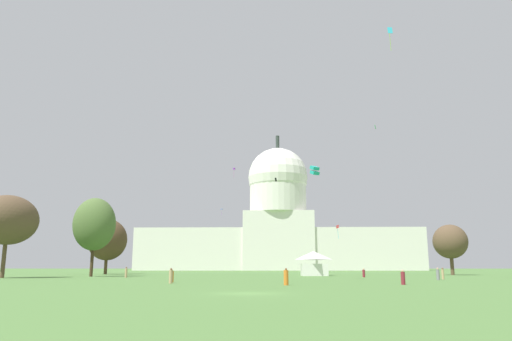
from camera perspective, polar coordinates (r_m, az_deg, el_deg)
The scene contains 22 objects.
ground_plane at distance 34.05m, azimuth -0.87°, elevation -14.41°, with size 800.00×800.00×0.00m, color #4C7538.
capitol_building at distance 230.46m, azimuth 2.67°, elevation -6.61°, with size 133.21×28.78×65.34m.
event_tent at distance 99.08m, azimuth 6.89°, elevation -10.91°, with size 5.35×6.90×4.87m.
tree_east_far at distance 114.22m, azimuth 22.10°, elevation -7.85°, with size 9.69×9.46×10.89m.
tree_west_near at distance 122.66m, azimuth -17.27°, elevation -7.87°, with size 12.51×12.19×13.16m.
tree_west_far at distance 95.31m, azimuth -18.67°, elevation -6.07°, with size 8.01×6.51×14.54m.
tree_west_mid at distance 89.34m, azimuth -27.43°, elevation -5.24°, with size 12.58×12.80×13.47m.
person_orange_front_right at distance 58.17m, azimuth -9.98°, elevation -12.29°, with size 0.47×0.47×1.54m.
person_maroon_deep_crowd at distance 52.20m, azimuth 17.08°, elevation -12.11°, with size 0.57×0.57×1.52m.
person_maroon_mid_center at distance 86.06m, azimuth 12.69°, elevation -11.84°, with size 0.62×0.62×1.51m.
person_tan_mid_left at distance 75.21m, azimuth 21.33°, elevation -11.38°, with size 0.47×0.47×1.67m.
person_tan_back_right at distance 54.30m, azimuth -10.09°, elevation -12.30°, with size 0.56×0.56×1.66m.
person_grey_lawn_far_left at distance 71.73m, azimuth 20.82°, elevation -11.47°, with size 0.54×0.54×1.67m.
person_tan_back_center at distance 84.31m, azimuth -15.19°, elevation -11.64°, with size 0.57×0.57×1.78m.
person_orange_near_tree_east at distance 48.70m, azimuth 3.60°, elevation -12.57°, with size 0.63×0.63×1.68m.
kite_blue_mid at distance 197.18m, azimuth -4.05°, elevation -4.76°, with size 1.35×0.99×2.06m.
kite_cyan_high at distance 90.51m, azimuth 15.65°, elevation 15.51°, with size 0.91×0.45×4.37m.
kite_red_low at distance 135.05m, azimuth 9.67°, elevation -6.64°, with size 0.76×0.70×3.81m.
kite_violet_high at distance 195.30m, azimuth -2.62°, elevation 0.19°, with size 1.03×1.00×3.91m.
kite_black_mid at distance 158.42m, azimuth 2.36°, elevation -1.08°, with size 0.77×0.84×1.25m.
kite_green_high at distance 158.98m, azimuth 14.00°, elevation 5.04°, with size 0.58×0.98×1.37m.
kite_turquoise_low at distance 70.02m, azimuth 6.99°, elevation 0.02°, with size 1.43×1.47×1.51m.
Camera 1 is at (1.65, -33.96, 1.83)m, focal length 33.64 mm.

